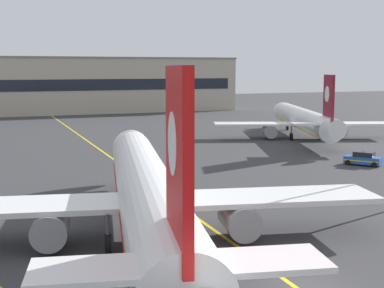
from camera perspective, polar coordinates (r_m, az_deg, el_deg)
ground_plane at (r=31.42m, az=11.63°, el=-13.92°), size 400.00×400.00×0.00m
taxiway_centreline at (r=57.78m, az=-5.03°, el=-3.73°), size 4.88×179.95×0.01m
airliner_foreground at (r=36.64m, az=-4.67°, el=-5.11°), size 32.27×41.08×11.65m
airliner_background at (r=92.36m, az=11.44°, el=2.41°), size 28.94×36.49×10.64m
service_car_third at (r=69.33m, az=17.20°, el=-1.47°), size 3.92×4.46×1.79m
terminal_building at (r=143.88m, az=-18.37°, el=5.70°), size 118.63×12.40×14.35m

